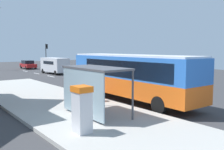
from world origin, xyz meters
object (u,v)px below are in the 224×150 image
at_px(white_van, 55,65).
at_px(traffic_light_near_side, 46,52).
at_px(recycling_bin_yellow, 91,92).
at_px(bus_shelter, 91,79).
at_px(ticket_machine, 82,109).
at_px(bus, 130,74).
at_px(recycling_bin_orange, 96,94).
at_px(recycling_bin_red, 85,91).
at_px(sedan_near, 28,64).

height_order(white_van, traffic_light_near_side, traffic_light_near_side).
height_order(recycling_bin_yellow, bus_shelter, bus_shelter).
height_order(ticket_machine, traffic_light_near_side, traffic_light_near_side).
distance_m(white_van, bus_shelter, 24.35).
bearing_deg(recycling_bin_yellow, bus, -26.76).
bearing_deg(bus, recycling_bin_orange, 167.43).
bearing_deg(recycling_bin_red, bus, -38.16).
distance_m(ticket_machine, recycling_bin_orange, 6.21).
bearing_deg(bus, white_van, 79.23).
xyz_separation_m(recycling_bin_orange, traffic_light_near_side, (9.71, 30.59, 2.39)).
bearing_deg(recycling_bin_orange, recycling_bin_yellow, 90.00).
bearing_deg(white_van, bus, -100.77).
bearing_deg(traffic_light_near_side, ticket_machine, -111.13).
bearing_deg(recycling_bin_yellow, bus_shelter, -122.62).
xyz_separation_m(bus, white_van, (3.91, 20.56, -0.50)).
bearing_deg(bus, ticket_machine, -146.85).
bearing_deg(bus, recycling_bin_yellow, 153.24).
distance_m(recycling_bin_orange, recycling_bin_yellow, 0.70).
relative_size(recycling_bin_orange, bus_shelter, 0.24).
distance_m(ticket_machine, bus_shelter, 2.82).
height_order(white_van, bus_shelter, bus_shelter).
relative_size(white_van, recycling_bin_yellow, 5.55).
xyz_separation_m(recycling_bin_orange, recycling_bin_yellow, (0.00, 0.70, 0.00)).
bearing_deg(ticket_machine, bus, 33.15).
bearing_deg(white_van, bus_shelter, -110.72).
relative_size(recycling_bin_red, traffic_light_near_side, 0.21).
xyz_separation_m(ticket_machine, traffic_light_near_side, (13.66, 35.35, 1.87)).
bearing_deg(recycling_bin_red, white_van, 71.02).
height_order(recycling_bin_yellow, recycling_bin_red, same).
bearing_deg(traffic_light_near_side, white_van, -107.35).
relative_size(sedan_near, ticket_machine, 2.30).
xyz_separation_m(white_van, traffic_light_near_side, (3.31, 10.58, 1.70)).
bearing_deg(recycling_bin_orange, white_van, 72.26).
height_order(recycling_bin_orange, recycling_bin_red, same).
relative_size(bus, recycling_bin_red, 11.62).
relative_size(recycling_bin_orange, recycling_bin_yellow, 1.00).
bearing_deg(recycling_bin_yellow, sedan_near, 78.06).
relative_size(recycling_bin_yellow, bus_shelter, 0.24).
xyz_separation_m(bus, sedan_near, (4.01, 32.01, -1.05)).
xyz_separation_m(bus, ticket_machine, (-6.44, -4.21, -0.67)).
bearing_deg(recycling_bin_orange, sedan_near, 78.32).
height_order(sedan_near, recycling_bin_yellow, sedan_near).
bearing_deg(white_van, traffic_light_near_side, 72.65).
bearing_deg(recycling_bin_red, traffic_light_near_side, 71.61).
relative_size(white_van, traffic_light_near_side, 1.16).
relative_size(sedan_near, traffic_light_near_side, 0.98).
distance_m(traffic_light_near_side, bus_shelter, 35.42).
distance_m(recycling_bin_orange, recycling_bin_red, 1.40).
bearing_deg(recycling_bin_orange, recycling_bin_red, 90.00).
distance_m(ticket_machine, recycling_bin_red, 7.34).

